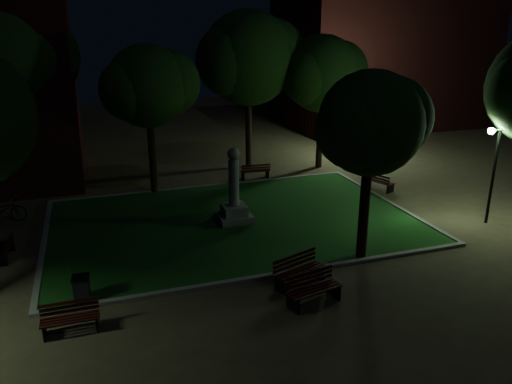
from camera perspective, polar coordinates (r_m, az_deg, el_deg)
ground at (r=19.67m, az=-0.84°, el=-5.54°), size 80.00×80.00×0.00m
lawn at (r=21.42m, az=-2.49°, el=-3.37°), size 15.00×10.00×0.08m
lawn_kerb at (r=21.41m, az=-2.49°, el=-3.32°), size 15.40×10.40×0.12m
monument at (r=21.09m, az=-2.52°, el=-1.06°), size 1.40×1.40×3.20m
building_far at (r=43.96m, az=14.13°, el=15.38°), size 16.00×10.00×12.00m
tree_north_wl at (r=24.51m, az=-12.06°, el=11.73°), size 4.82×3.94×7.26m
tree_north_er at (r=28.80m, az=-0.66°, el=15.05°), size 6.47×5.29×8.91m
tree_ne at (r=29.04m, az=7.76°, el=13.24°), size 5.30×4.33×7.59m
tree_se at (r=17.16m, az=13.21°, el=7.63°), size 4.37×3.56×6.72m
tree_nw at (r=26.96m, az=-26.77°, el=13.40°), size 6.63×5.41×9.21m
lamppost_se at (r=22.68m, az=25.75°, el=3.70°), size 1.18×0.28×4.15m
lamppost_ne at (r=32.08m, az=11.32°, el=9.25°), size 1.18×0.28×4.32m
bench_near_left at (r=15.44m, az=6.51°, el=-10.98°), size 1.84×0.96×0.96m
bench_near_right at (r=16.37m, az=4.94°, el=-9.03°), size 1.92×1.19×1.00m
bench_west_near at (r=14.97m, az=-20.46°, el=-13.41°), size 1.55×0.55×0.85m
bench_left_side at (r=20.18m, az=-26.79°, el=-5.87°), size 0.62×1.48×0.79m
bench_right_side at (r=26.19m, az=13.78°, el=1.11°), size 1.14×1.71×0.89m
bench_far_side at (r=27.28m, az=-0.08°, el=2.34°), size 1.62×0.67×0.87m
trash_bin at (r=16.25m, az=-19.29°, el=-10.44°), size 0.55×0.55×0.86m
bicycle at (r=24.03m, az=-26.97°, el=-1.78°), size 2.05×1.07×1.03m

